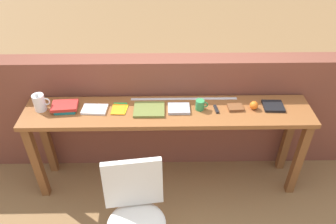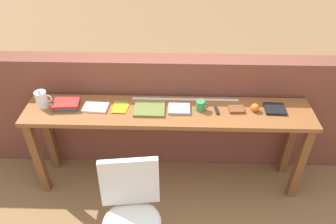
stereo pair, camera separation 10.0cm
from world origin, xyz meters
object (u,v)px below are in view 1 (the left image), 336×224
(book_stack_leftmost, at_px, (65,107))
(pamphlet_pile_colourful, at_px, (119,109))
(chair_white_moulded, at_px, (135,210))
(magazine_cycling, at_px, (95,109))
(book_repair_rightmost, at_px, (273,106))
(pitcher_white, at_px, (40,102))
(sports_ball_small, at_px, (254,105))
(book_open_centre, at_px, (149,109))
(leather_journal_brown, at_px, (235,107))
(multitool_folded, at_px, (216,109))
(mug, at_px, (200,105))

(book_stack_leftmost, bearing_deg, pamphlet_pile_colourful, -0.29)
(chair_white_moulded, relative_size, magazine_cycling, 4.23)
(chair_white_moulded, height_order, book_repair_rightmost, book_repair_rightmost)
(pitcher_white, bearing_deg, sports_ball_small, -0.47)
(magazine_cycling, relative_size, sports_ball_small, 2.90)
(pitcher_white, bearing_deg, book_open_centre, -1.65)
(leather_journal_brown, xyz_separation_m, sports_ball_small, (0.16, -0.00, 0.02))
(book_open_centre, bearing_deg, pamphlet_pile_colourful, 175.18)
(sports_ball_small, bearing_deg, pamphlet_pile_colourful, 179.40)
(pamphlet_pile_colourful, height_order, book_open_centre, book_open_centre)
(pitcher_white, xyz_separation_m, sports_ball_small, (1.84, -0.02, -0.04))
(book_open_centre, distance_m, book_repair_rightmost, 1.08)
(multitool_folded, relative_size, sports_ball_small, 1.51)
(mug, xyz_separation_m, book_repair_rightmost, (0.64, 0.02, -0.03))
(pitcher_white, distance_m, sports_ball_small, 1.84)
(pamphlet_pile_colourful, bearing_deg, book_stack_leftmost, 179.71)
(multitool_folded, bearing_deg, pamphlet_pile_colourful, 178.40)
(pitcher_white, distance_m, mug, 1.37)
(chair_white_moulded, xyz_separation_m, book_open_centre, (0.09, 0.76, 0.36))
(pamphlet_pile_colourful, distance_m, mug, 0.70)
(magazine_cycling, distance_m, leather_journal_brown, 1.22)
(mug, bearing_deg, book_repair_rightmost, 1.68)
(book_open_centre, bearing_deg, book_stack_leftmost, 178.34)
(book_stack_leftmost, distance_m, pamphlet_pile_colourful, 0.46)
(mug, bearing_deg, book_open_centre, -178.09)
(pitcher_white, bearing_deg, chair_white_moulded, -43.25)
(chair_white_moulded, bearing_deg, book_open_centre, 83.06)
(multitool_folded, bearing_deg, book_open_centre, -179.95)
(book_open_centre, relative_size, multitool_folded, 2.40)
(book_stack_leftmost, distance_m, book_open_centre, 0.72)
(chair_white_moulded, height_order, multitool_folded, multitool_folded)
(pamphlet_pile_colourful, bearing_deg, sports_ball_small, -0.60)
(pitcher_white, xyz_separation_m, magazine_cycling, (0.46, -0.01, -0.07))
(pamphlet_pile_colourful, height_order, sports_ball_small, sports_ball_small)
(book_stack_leftmost, distance_m, sports_ball_small, 1.63)
(leather_journal_brown, bearing_deg, sports_ball_small, -4.56)
(book_stack_leftmost, bearing_deg, book_open_centre, -2.08)
(mug, bearing_deg, multitool_folded, -5.85)
(pamphlet_pile_colourful, xyz_separation_m, book_open_centre, (0.26, -0.02, 0.01))
(chair_white_moulded, height_order, pitcher_white, pitcher_white)
(book_open_centre, xyz_separation_m, multitool_folded, (0.58, 0.00, -0.00))
(book_repair_rightmost, bearing_deg, chair_white_moulded, -143.80)
(leather_journal_brown, height_order, book_repair_rightmost, leather_journal_brown)
(pamphlet_pile_colourful, distance_m, multitool_folded, 0.84)
(pitcher_white, distance_m, multitool_folded, 1.51)
(multitool_folded, bearing_deg, book_stack_leftmost, 178.86)
(pitcher_white, distance_m, book_stack_leftmost, 0.21)
(pamphlet_pile_colourful, relative_size, book_repair_rightmost, 1.06)
(book_stack_leftmost, xyz_separation_m, mug, (1.16, -0.01, 0.02))
(pitcher_white, xyz_separation_m, mug, (1.37, -0.01, -0.03))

